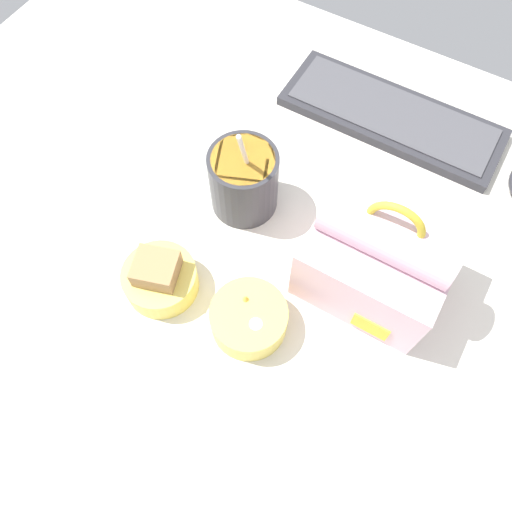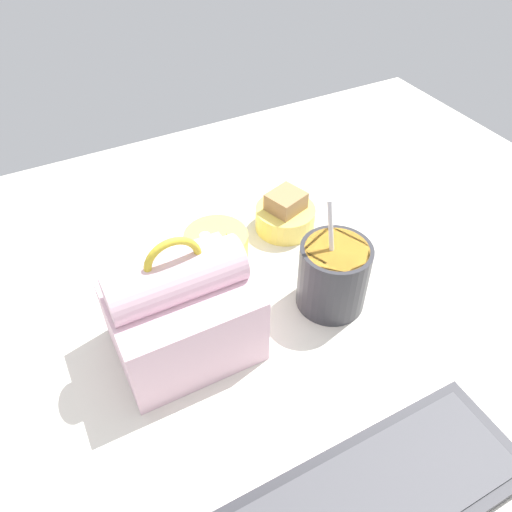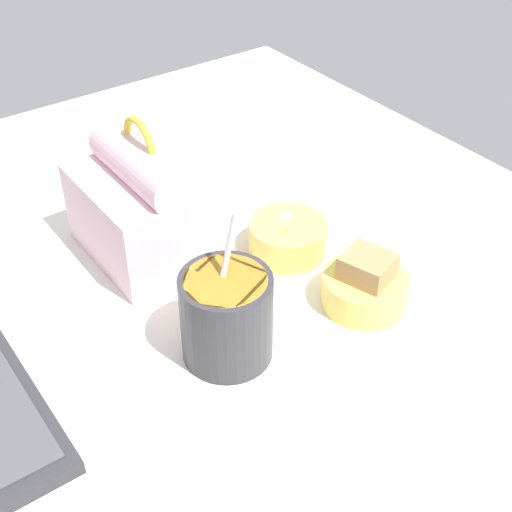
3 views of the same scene
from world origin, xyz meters
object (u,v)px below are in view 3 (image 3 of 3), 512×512
object	(u,v)px
lunch_bag	(147,205)
soup_cup	(227,316)
bento_bowl_snacks	(288,237)
bento_bowl_sandwich	(365,286)

from	to	relation	value
lunch_bag	soup_cup	xyz separation A→B (cm)	(-23.45, 2.71, -1.59)
bento_bowl_snacks	lunch_bag	bearing A→B (deg)	51.71
bento_bowl_sandwich	soup_cup	bearing A→B (deg)	81.43
lunch_bag	soup_cup	bearing A→B (deg)	173.41
lunch_bag	bento_bowl_snacks	size ratio (longest dim) A/B	1.87
lunch_bag	bento_bowl_sandwich	distance (cm)	31.42
lunch_bag	bento_bowl_snacks	bearing A→B (deg)	-128.29
bento_bowl_sandwich	bento_bowl_snacks	distance (cm)	14.42
soup_cup	lunch_bag	bearing A→B (deg)	-6.59
soup_cup	bento_bowl_snacks	bearing A→B (deg)	-57.36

